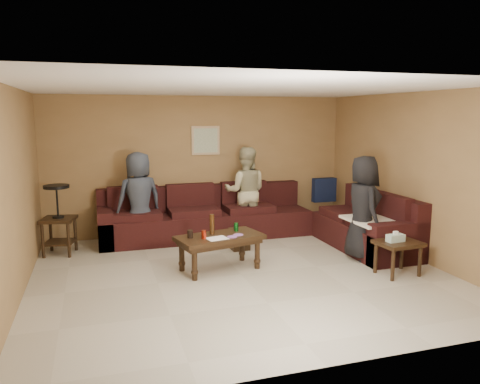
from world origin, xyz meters
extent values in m
plane|color=#BBB39E|center=(0.00, 0.00, 0.00)|extent=(5.50, 5.50, 0.00)
cube|color=white|center=(0.00, 0.00, 2.45)|extent=(5.50, 5.00, 0.10)
cube|color=olive|center=(0.00, 2.50, 1.25)|extent=(5.50, 0.10, 2.50)
cube|color=olive|center=(0.00, -2.50, 1.25)|extent=(5.50, 0.10, 2.50)
cube|color=olive|center=(-2.75, 0.00, 1.25)|extent=(0.10, 5.00, 2.50)
cube|color=olive|center=(2.75, 0.00, 1.25)|extent=(0.10, 5.00, 2.50)
cube|color=black|center=(0.00, 2.05, 0.23)|extent=(3.70, 0.90, 0.45)
cube|color=black|center=(0.00, 2.38, 0.68)|extent=(3.70, 0.24, 0.45)
cube|color=black|center=(-1.73, 2.05, 0.32)|extent=(0.24, 0.90, 0.63)
cube|color=black|center=(2.30, 0.60, 0.23)|extent=(0.90, 2.00, 0.45)
cube|color=black|center=(2.63, 0.60, 0.68)|extent=(0.24, 2.00, 0.45)
cube|color=black|center=(2.30, -0.28, 0.32)|extent=(0.90, 0.24, 0.63)
cube|color=#101835|center=(2.30, 2.05, 0.75)|extent=(0.45, 0.14, 0.45)
cube|color=white|center=(2.30, 0.15, 0.58)|extent=(1.00, 0.85, 0.04)
cube|color=black|center=(-0.22, 0.28, 0.46)|extent=(1.29, 0.84, 0.06)
cube|color=black|center=(-0.22, 0.28, 0.40)|extent=(1.19, 0.73, 0.05)
cylinder|color=black|center=(-0.65, -0.03, 0.22)|extent=(0.08, 0.08, 0.43)
cylinder|color=black|center=(0.30, 0.18, 0.22)|extent=(0.08, 0.08, 0.43)
cylinder|color=black|center=(-0.75, 0.39, 0.22)|extent=(0.08, 0.08, 0.43)
cylinder|color=black|center=(0.20, 0.60, 0.22)|extent=(0.08, 0.08, 0.43)
cylinder|color=#AB2613|center=(-0.48, 0.17, 0.56)|extent=(0.07, 0.07, 0.12)
cylinder|color=#147522|center=(0.07, 0.46, 0.56)|extent=(0.07, 0.07, 0.12)
cylinder|color=#341E0C|center=(-0.30, 0.40, 0.64)|extent=(0.07, 0.07, 0.28)
cylinder|color=black|center=(-0.64, 0.28, 0.55)|extent=(0.08, 0.08, 0.11)
cube|color=white|center=(-0.30, 0.13, 0.50)|extent=(0.32, 0.28, 0.00)
cylinder|color=#E35083|center=(-0.08, 0.15, 0.50)|extent=(0.14, 0.14, 0.01)
cylinder|color=#E35083|center=(0.03, 0.23, 0.50)|extent=(0.14, 0.14, 0.01)
cube|color=black|center=(-2.43, 1.76, 0.56)|extent=(0.58, 0.58, 0.05)
cube|color=black|center=(-2.43, 1.76, 0.19)|extent=(0.51, 0.51, 0.03)
cylinder|color=black|center=(-2.66, 1.61, 0.28)|extent=(0.05, 0.05, 0.56)
cylinder|color=black|center=(-2.28, 1.53, 0.28)|extent=(0.05, 0.05, 0.56)
cylinder|color=black|center=(-2.57, 1.99, 0.28)|extent=(0.05, 0.05, 0.56)
cylinder|color=black|center=(-2.20, 1.90, 0.28)|extent=(0.05, 0.05, 0.56)
cylinder|color=black|center=(-2.43, 1.76, 0.60)|extent=(0.17, 0.17, 0.03)
cylinder|color=black|center=(-2.43, 1.76, 0.84)|extent=(0.03, 0.03, 0.46)
cylinder|color=black|center=(-2.43, 1.76, 1.07)|extent=(0.38, 0.38, 0.05)
cube|color=black|center=(2.04, -0.64, 0.44)|extent=(0.61, 0.51, 0.05)
cylinder|color=black|center=(1.83, -0.83, 0.22)|extent=(0.05, 0.05, 0.44)
cylinder|color=black|center=(2.28, -0.79, 0.22)|extent=(0.05, 0.05, 0.44)
cylinder|color=black|center=(1.80, -0.48, 0.22)|extent=(0.05, 0.05, 0.44)
cylinder|color=black|center=(2.25, -0.44, 0.22)|extent=(0.05, 0.05, 0.44)
cube|color=silver|center=(1.99, -0.64, 0.52)|extent=(0.25, 0.14, 0.10)
cube|color=white|center=(1.99, -0.64, 0.59)|extent=(0.06, 0.04, 0.05)
cube|color=black|center=(0.34, 1.18, 0.17)|extent=(0.30, 0.30, 0.34)
cube|color=tan|center=(0.10, 2.48, 1.70)|extent=(0.52, 0.03, 0.52)
cube|color=beige|center=(0.10, 2.46, 1.70)|extent=(0.44, 0.01, 0.44)
imported|color=#303744|center=(-1.17, 1.93, 0.78)|extent=(0.88, 0.69, 1.57)
imported|color=#BAB38A|center=(0.72, 2.03, 0.80)|extent=(0.93, 0.82, 1.60)
imported|color=black|center=(1.96, 0.15, 0.78)|extent=(0.57, 0.81, 1.57)
camera|label=1|loc=(-1.84, -5.86, 2.17)|focal=35.00mm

